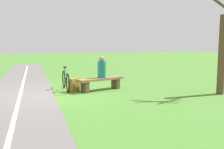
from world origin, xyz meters
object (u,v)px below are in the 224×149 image
at_px(bench, 101,82).
at_px(backpack, 74,85).
at_px(person_seated, 102,68).
at_px(tree_far_right, 223,48).
at_px(bicycle, 66,80).

bearing_deg(bench, backpack, -21.97).
relative_size(person_seated, backpack, 1.69).
xyz_separation_m(person_seated, backpack, (1.04, -0.13, -0.59)).
bearing_deg(person_seated, tree_far_right, 132.35).
bearing_deg(backpack, person_seated, 172.87).
distance_m(person_seated, backpack, 1.20).
xyz_separation_m(backpack, tree_far_right, (-4.49, 2.44, 1.35)).
height_order(bench, backpack, backpack).
bearing_deg(bench, tree_far_right, 132.81).
bearing_deg(bicycle, person_seated, 70.84).
xyz_separation_m(bench, backpack, (0.99, -0.14, -0.09)).
bearing_deg(bicycle, tree_far_right, 63.25).
bearing_deg(tree_far_right, person_seated, -33.74).
bearing_deg(bicycle, backpack, 29.84).
relative_size(person_seated, tree_far_right, 0.22).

